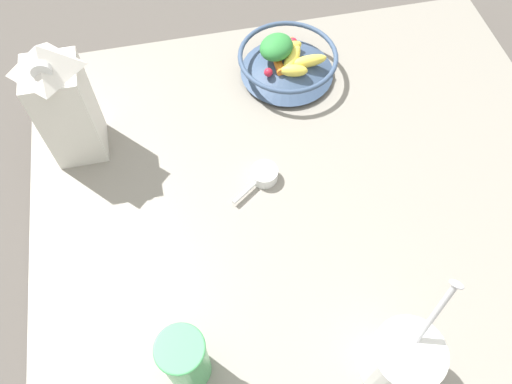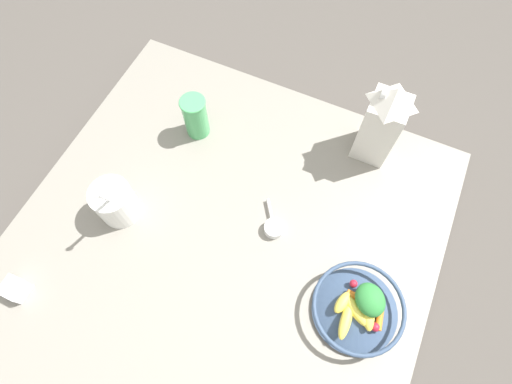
{
  "view_description": "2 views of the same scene",
  "coord_description": "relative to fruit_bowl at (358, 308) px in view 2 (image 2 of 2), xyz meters",
  "views": [
    {
      "loc": [
        -0.21,
        -0.39,
        0.83
      ],
      "look_at": [
        -0.12,
        0.02,
        0.14
      ],
      "focal_mm": 35.0,
      "sensor_mm": 36.0,
      "label": 1
    },
    {
      "loc": [
        0.24,
        0.2,
        1.0
      ],
      "look_at": [
        -0.13,
        0.04,
        0.13
      ],
      "focal_mm": 28.0,
      "sensor_mm": 36.0,
      "label": 2
    }
  ],
  "objects": [
    {
      "name": "ground_plane",
      "position": [
        -0.02,
        -0.35,
        -0.08
      ],
      "size": [
        6.0,
        6.0,
        0.0
      ],
      "primitive_type": "plane",
      "color": "#4C4742"
    },
    {
      "name": "countertop",
      "position": [
        -0.02,
        -0.35,
        -0.06
      ],
      "size": [
        1.03,
        1.03,
        0.04
      ],
      "color": "gray",
      "rests_on": "ground_plane"
    },
    {
      "name": "fruit_bowl",
      "position": [
        0.0,
        0.0,
        0.0
      ],
      "size": [
        0.21,
        0.21,
        0.09
      ],
      "color": "#384C6B",
      "rests_on": "countertop"
    },
    {
      "name": "milk_carton",
      "position": [
        -0.43,
        -0.1,
        0.09
      ],
      "size": [
        0.09,
        0.09,
        0.26
      ],
      "color": "silver",
      "rests_on": "countertop"
    },
    {
      "name": "yogurt_tub",
      "position": [
        0.01,
        -0.63,
        0.02
      ],
      "size": [
        0.1,
        0.11,
        0.23
      ],
      "color": "white",
      "rests_on": "countertop"
    },
    {
      "name": "drinking_cup",
      "position": [
        -0.29,
        -0.56,
        0.03
      ],
      "size": [
        0.07,
        0.07,
        0.13
      ],
      "color": "#4CB266",
      "rests_on": "countertop"
    },
    {
      "name": "spice_jar",
      "position": [
        0.28,
        -0.74,
        -0.02
      ],
      "size": [
        0.05,
        0.05,
        0.04
      ],
      "color": "silver",
      "rests_on": "countertop"
    },
    {
      "name": "measuring_scoop",
      "position": [
        -0.11,
        -0.25,
        -0.03
      ],
      "size": [
        0.09,
        0.08,
        0.02
      ],
      "color": "white",
      "rests_on": "countertop"
    }
  ]
}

